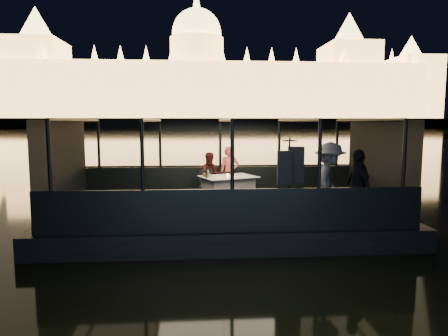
{
  "coord_description": "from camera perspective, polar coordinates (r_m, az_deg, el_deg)",
  "views": [
    {
      "loc": [
        -0.73,
        -9.99,
        2.77
      ],
      "look_at": [
        0.0,
        0.4,
        1.55
      ],
      "focal_mm": 32.0,
      "sensor_mm": 36.0,
      "label": 1
    }
  ],
  "objects": [
    {
      "name": "chair_port_left",
      "position": [
        11.45,
        -2.56,
        -2.48
      ],
      "size": [
        0.45,
        0.45,
        0.86
      ],
      "primitive_type": "cube",
      "rotation": [
        0.0,
        0.0,
        -0.14
      ],
      "color": "black",
      "rests_on": "boat_deck"
    },
    {
      "name": "amber_candle",
      "position": [
        10.82,
        0.55,
        -1.1
      ],
      "size": [
        0.07,
        0.07,
        0.09
      ],
      "primitive_type": "cylinder",
      "rotation": [
        0.0,
        0.0,
        -0.19
      ],
      "color": "orange",
      "rests_on": "dining_table_central"
    },
    {
      "name": "bread_basket",
      "position": [
        10.95,
        -2.52,
        -1.02
      ],
      "size": [
        0.29,
        0.29,
        0.09
      ],
      "primitive_type": "cylinder",
      "rotation": [
        0.0,
        0.0,
        0.41
      ],
      "color": "brown",
      "rests_on": "dining_table_central"
    },
    {
      "name": "plate_far",
      "position": [
        11.0,
        -1.52,
        -1.15
      ],
      "size": [
        0.3,
        0.3,
        0.02
      ],
      "primitive_type": "cylinder",
      "rotation": [
        0.0,
        0.0,
        0.24
      ],
      "color": "white",
      "rests_on": "dining_table_central"
    },
    {
      "name": "wine_glass_white",
      "position": [
        10.76,
        -2.3,
        -0.85
      ],
      "size": [
        0.09,
        0.09,
        0.2
      ],
      "primitive_type": null,
      "rotation": [
        0.0,
        0.0,
        0.34
      ],
      "color": "silver",
      "rests_on": "dining_table_central"
    },
    {
      "name": "gunwale_port",
      "position": [
        12.15,
        -0.53,
        -1.94
      ],
      "size": [
        8.0,
        0.08,
        0.9
      ],
      "primitive_type": "cube",
      "color": "black",
      "rests_on": "boat_deck"
    },
    {
      "name": "gunwale_starboard",
      "position": [
        8.23,
        1.18,
        -6.1
      ],
      "size": [
        8.0,
        0.08,
        0.9
      ],
      "primitive_type": "cube",
      "color": "black",
      "rests_on": "boat_deck"
    },
    {
      "name": "boat_hull",
      "position": [
        10.39,
        0.16,
        -8.78
      ],
      "size": [
        8.6,
        4.4,
        1.0
      ],
      "primitive_type": "cube",
      "color": "black",
      "rests_on": "river_water"
    },
    {
      "name": "end_wall_fore",
      "position": [
        10.57,
        -22.01,
        0.11
      ],
      "size": [
        0.02,
        4.0,
        2.3
      ],
      "primitive_type": null,
      "color": "black",
      "rests_on": "boat_deck"
    },
    {
      "name": "dining_table_central",
      "position": [
        11.04,
        0.61,
        -3.15
      ],
      "size": [
        1.74,
        1.51,
        0.77
      ],
      "primitive_type": "cube",
      "rotation": [
        0.0,
        0.0,
        0.38
      ],
      "color": "white",
      "rests_on": "boat_deck"
    },
    {
      "name": "parliament_building",
      "position": [
        186.84,
        -3.89,
        14.73
      ],
      "size": [
        220.0,
        32.0,
        60.0
      ],
      "primitive_type": null,
      "color": "#F2D18C",
      "rests_on": "embankment"
    },
    {
      "name": "canopy_ribs",
      "position": [
        10.08,
        0.16,
        0.3
      ],
      "size": [
        8.0,
        4.0,
        2.3
      ],
      "primitive_type": null,
      "color": "black",
      "rests_on": "boat_deck"
    },
    {
      "name": "passenger_dark",
      "position": [
        9.37,
        18.54,
        -2.39
      ],
      "size": [
        0.48,
        1.0,
        1.66
      ],
      "primitive_type": "imported",
      "rotation": [
        0.0,
        0.0,
        4.78
      ],
      "color": "black",
      "rests_on": "boat_deck"
    },
    {
      "name": "river_water",
      "position": [
        90.04,
        -3.57,
        4.9
      ],
      "size": [
        500.0,
        500.0,
        0.0
      ],
      "primitive_type": "plane",
      "color": "black",
      "rests_on": "ground"
    },
    {
      "name": "plate_near",
      "position": [
        10.75,
        2.0,
        -1.33
      ],
      "size": [
        0.23,
        0.23,
        0.01
      ],
      "primitive_type": "cylinder",
      "rotation": [
        0.0,
        0.0,
        -0.02
      ],
      "color": "white",
      "rests_on": "dining_table_central"
    },
    {
      "name": "cabin_glass_port",
      "position": [
        12.03,
        -0.54,
        3.49
      ],
      "size": [
        8.0,
        0.02,
        1.4
      ],
      "primitive_type": null,
      "color": "#99B2B2",
      "rests_on": "gunwale_port"
    },
    {
      "name": "wine_glass_red",
      "position": [
        11.03,
        1.01,
        -0.66
      ],
      "size": [
        0.08,
        0.08,
        0.17
      ],
      "primitive_type": null,
      "rotation": [
        0.0,
        0.0,
        0.36
      ],
      "color": "silver",
      "rests_on": "dining_table_central"
    },
    {
      "name": "chair_port_right",
      "position": [
        11.48,
        0.39,
        -2.45
      ],
      "size": [
        0.44,
        0.44,
        0.81
      ],
      "primitive_type": "cube",
      "rotation": [
        0.0,
        0.0,
        -0.18
      ],
      "color": "black",
      "rests_on": "boat_deck"
    },
    {
      "name": "embankment",
      "position": [
        220.0,
        -3.86,
        6.19
      ],
      "size": [
        400.0,
        140.0,
        6.0
      ],
      "primitive_type": "cube",
      "color": "#423D33",
      "rests_on": "ground"
    },
    {
      "name": "person_woman_coral",
      "position": [
        11.71,
        0.77,
        -0.78
      ],
      "size": [
        0.56,
        0.38,
        1.54
      ],
      "primitive_type": "imported",
      "rotation": [
        0.0,
        0.0,
        -0.01
      ],
      "color": "#D9584F",
      "rests_on": "boat_deck"
    },
    {
      "name": "cabin_glass_starboard",
      "position": [
        8.05,
        1.2,
        1.91
      ],
      "size": [
        8.0,
        0.02,
        1.4
      ],
      "primitive_type": null,
      "color": "#99B2B2",
      "rests_on": "gunwale_starboard"
    },
    {
      "name": "wine_bottle",
      "position": [
        10.66,
        -2.48,
        -0.63
      ],
      "size": [
        0.07,
        0.07,
        0.3
      ],
      "primitive_type": "cylinder",
      "rotation": [
        0.0,
        0.0,
        0.16
      ],
      "color": "#153613",
      "rests_on": "dining_table_central"
    },
    {
      "name": "passenger_stripe",
      "position": [
        9.19,
        14.81,
        -2.43
      ],
      "size": [
        1.09,
        1.35,
        1.82
      ],
      "primitive_type": "imported",
      "rotation": [
        0.0,
        0.0,
        1.15
      ],
      "color": "silver",
      "rests_on": "boat_deck"
    },
    {
      "name": "coat_stand",
      "position": [
        8.8,
        9.25,
        -2.36
      ],
      "size": [
        0.61,
        0.53,
        1.91
      ],
      "primitive_type": null,
      "rotation": [
        0.0,
        0.0,
        -0.21
      ],
      "color": "black",
      "rests_on": "boat_deck"
    },
    {
      "name": "boat_deck",
      "position": [
        10.28,
        0.16,
        -6.2
      ],
      "size": [
        8.0,
        4.0,
        0.04
      ],
      "primitive_type": "cube",
      "color": "black",
      "rests_on": "boat_hull"
    },
    {
      "name": "person_man_maroon",
      "position": [
        11.67,
        -1.92,
        -0.81
      ],
      "size": [
        0.69,
        0.56,
        1.37
      ],
      "primitive_type": "imported",
      "rotation": [
        0.0,
        0.0,
        0.07
      ],
      "color": "#451613",
      "rests_on": "boat_deck"
    },
    {
      "name": "end_wall_aft",
      "position": [
        11.11,
        21.2,
        0.44
      ],
      "size": [
        0.02,
        4.0,
        2.3
      ],
      "primitive_type": null,
      "color": "black",
      "rests_on": "boat_deck"
    },
    {
      "name": "cabin_roof_glass",
      "position": [
        10.02,
        0.16,
        6.85
      ],
      "size": [
        8.0,
        4.0,
        0.02
      ],
      "primitive_type": null,
      "color": "#99B2B2",
      "rests_on": "boat_deck"
    }
  ]
}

